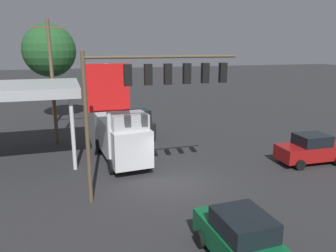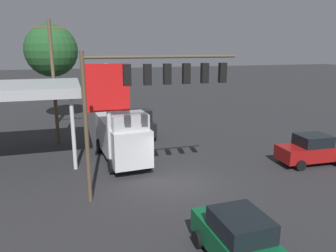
{
  "view_description": "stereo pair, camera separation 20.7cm",
  "coord_description": "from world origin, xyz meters",
  "px_view_note": "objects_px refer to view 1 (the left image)",
  "views": [
    {
      "loc": [
        5.67,
        15.99,
        7.43
      ],
      "look_at": [
        0.0,
        -2.0,
        2.81
      ],
      "focal_mm": 35.0,
      "sensor_mm": 36.0,
      "label": 1
    },
    {
      "loc": [
        5.47,
        16.06,
        7.43
      ],
      "look_at": [
        0.0,
        -2.0,
        2.81
      ],
      "focal_mm": 35.0,
      "sensor_mm": 36.0,
      "label": 2
    }
  ],
  "objects_px": {
    "price_sign": "(108,94)",
    "pickup_parked": "(136,123)",
    "sedan_waiting": "(311,149)",
    "delivery_truck": "(121,136)",
    "sedan_far": "(242,241)",
    "traffic_signal_assembly": "(155,85)",
    "utility_pole": "(52,80)",
    "street_tree": "(49,51)"
  },
  "relations": [
    {
      "from": "price_sign",
      "to": "pickup_parked",
      "type": "xyz_separation_m",
      "value": [
        -3.19,
        -7.87,
        -3.69
      ]
    },
    {
      "from": "sedan_waiting",
      "to": "delivery_truck",
      "type": "height_order",
      "value": "delivery_truck"
    },
    {
      "from": "sedan_far",
      "to": "delivery_truck",
      "type": "relative_size",
      "value": 0.64
    },
    {
      "from": "traffic_signal_assembly",
      "to": "delivery_truck",
      "type": "distance_m",
      "value": 6.71
    },
    {
      "from": "traffic_signal_assembly",
      "to": "delivery_truck",
      "type": "bearing_deg",
      "value": -80.88
    },
    {
      "from": "traffic_signal_assembly",
      "to": "delivery_truck",
      "type": "height_order",
      "value": "traffic_signal_assembly"
    },
    {
      "from": "traffic_signal_assembly",
      "to": "price_sign",
      "type": "xyz_separation_m",
      "value": [
        1.88,
        -3.28,
        -0.83
      ]
    },
    {
      "from": "price_sign",
      "to": "sedan_waiting",
      "type": "distance_m",
      "value": 13.37
    },
    {
      "from": "utility_pole",
      "to": "street_tree",
      "type": "xyz_separation_m",
      "value": [
        0.31,
        -7.47,
        2.05
      ]
    },
    {
      "from": "traffic_signal_assembly",
      "to": "street_tree",
      "type": "relative_size",
      "value": 0.8
    },
    {
      "from": "utility_pole",
      "to": "street_tree",
      "type": "relative_size",
      "value": 0.98
    },
    {
      "from": "sedan_waiting",
      "to": "delivery_truck",
      "type": "bearing_deg",
      "value": -17.12
    },
    {
      "from": "utility_pole",
      "to": "pickup_parked",
      "type": "bearing_deg",
      "value": -177.24
    },
    {
      "from": "sedan_far",
      "to": "street_tree",
      "type": "relative_size",
      "value": 0.47
    },
    {
      "from": "sedan_far",
      "to": "pickup_parked",
      "type": "bearing_deg",
      "value": 178.27
    },
    {
      "from": "utility_pole",
      "to": "pickup_parked",
      "type": "relative_size",
      "value": 1.76
    },
    {
      "from": "traffic_signal_assembly",
      "to": "price_sign",
      "type": "distance_m",
      "value": 3.87
    },
    {
      "from": "sedan_waiting",
      "to": "delivery_truck",
      "type": "distance_m",
      "value": 12.35
    },
    {
      "from": "street_tree",
      "to": "utility_pole",
      "type": "bearing_deg",
      "value": 92.37
    },
    {
      "from": "delivery_truck",
      "to": "street_tree",
      "type": "xyz_separation_m",
      "value": [
        4.47,
        -12.95,
        5.3
      ]
    },
    {
      "from": "utility_pole",
      "to": "price_sign",
      "type": "relative_size",
      "value": 1.44
    },
    {
      "from": "price_sign",
      "to": "street_tree",
      "type": "distance_m",
      "value": 15.59
    },
    {
      "from": "price_sign",
      "to": "pickup_parked",
      "type": "height_order",
      "value": "price_sign"
    },
    {
      "from": "pickup_parked",
      "to": "price_sign",
      "type": "bearing_deg",
      "value": -24.94
    },
    {
      "from": "price_sign",
      "to": "traffic_signal_assembly",
      "type": "bearing_deg",
      "value": 119.82
    },
    {
      "from": "sedan_far",
      "to": "street_tree",
      "type": "distance_m",
      "value": 26.39
    },
    {
      "from": "sedan_waiting",
      "to": "sedan_far",
      "type": "relative_size",
      "value": 1.0
    },
    {
      "from": "utility_pole",
      "to": "sedan_far",
      "type": "height_order",
      "value": "utility_pole"
    },
    {
      "from": "delivery_truck",
      "to": "pickup_parked",
      "type": "height_order",
      "value": "delivery_truck"
    },
    {
      "from": "sedan_far",
      "to": "pickup_parked",
      "type": "height_order",
      "value": "pickup_parked"
    },
    {
      "from": "sedan_waiting",
      "to": "street_tree",
      "type": "bearing_deg",
      "value": -44.3
    },
    {
      "from": "utility_pole",
      "to": "sedan_waiting",
      "type": "relative_size",
      "value": 2.09
    },
    {
      "from": "sedan_waiting",
      "to": "delivery_truck",
      "type": "relative_size",
      "value": 0.64
    },
    {
      "from": "sedan_waiting",
      "to": "pickup_parked",
      "type": "xyz_separation_m",
      "value": [
        9.45,
        -9.9,
        0.16
      ]
    },
    {
      "from": "sedan_far",
      "to": "street_tree",
      "type": "bearing_deg",
      "value": -166.7
    },
    {
      "from": "sedan_waiting",
      "to": "street_tree",
      "type": "distance_m",
      "value": 24.22
    },
    {
      "from": "utility_pole",
      "to": "delivery_truck",
      "type": "bearing_deg",
      "value": 127.26
    },
    {
      "from": "pickup_parked",
      "to": "street_tree",
      "type": "height_order",
      "value": "street_tree"
    },
    {
      "from": "price_sign",
      "to": "delivery_truck",
      "type": "distance_m",
      "value": 3.88
    },
    {
      "from": "delivery_truck",
      "to": "street_tree",
      "type": "relative_size",
      "value": 0.73
    },
    {
      "from": "sedan_far",
      "to": "street_tree",
      "type": "xyz_separation_m",
      "value": [
        6.61,
        -24.82,
        6.05
      ]
    },
    {
      "from": "price_sign",
      "to": "delivery_truck",
      "type": "height_order",
      "value": "price_sign"
    }
  ]
}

